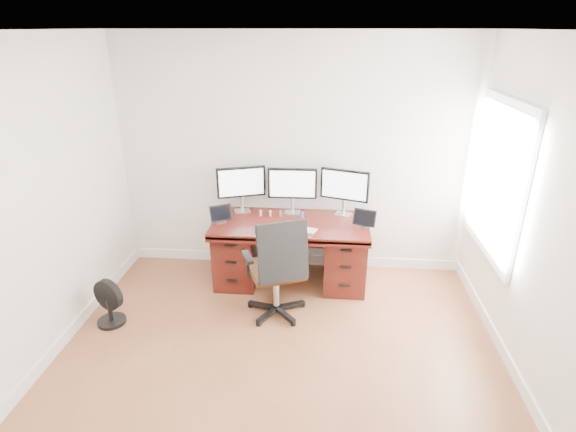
# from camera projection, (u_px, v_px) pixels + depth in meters

# --- Properties ---
(ground) EXTENTS (4.50, 4.50, 0.00)m
(ground) POSITION_uv_depth(u_px,v_px,m) (272.00, 400.00, 3.54)
(ground) COLOR brown
(ground) RESTS_ON ground
(back_wall) EXTENTS (4.00, 0.10, 2.70)m
(back_wall) POSITION_uv_depth(u_px,v_px,m) (294.00, 158.00, 5.08)
(back_wall) COLOR white
(back_wall) RESTS_ON ground
(right_wall) EXTENTS (0.10, 4.50, 2.70)m
(right_wall) POSITION_uv_depth(u_px,v_px,m) (572.00, 252.00, 2.95)
(right_wall) COLOR white
(right_wall) RESTS_ON ground
(desk) EXTENTS (1.70, 0.80, 0.75)m
(desk) POSITION_uv_depth(u_px,v_px,m) (291.00, 249.00, 5.06)
(desk) COLOR #3F100C
(desk) RESTS_ON ground
(office_chair) EXTENTS (0.76, 0.76, 1.10)m
(office_chair) POSITION_uv_depth(u_px,v_px,m) (278.00, 284.00, 4.46)
(office_chair) COLOR black
(office_chair) RESTS_ON ground
(floor_fan) EXTENTS (0.32, 0.28, 0.47)m
(floor_fan) POSITION_uv_depth(u_px,v_px,m) (109.00, 303.00, 4.38)
(floor_fan) COLOR black
(floor_fan) RESTS_ON ground
(monitor_left) EXTENTS (0.53, 0.21, 0.53)m
(monitor_left) POSITION_uv_depth(u_px,v_px,m) (241.00, 184.00, 5.06)
(monitor_left) COLOR silver
(monitor_left) RESTS_ON desk
(monitor_center) EXTENTS (0.55, 0.14, 0.53)m
(monitor_center) POSITION_uv_depth(u_px,v_px,m) (292.00, 185.00, 5.01)
(monitor_center) COLOR silver
(monitor_center) RESTS_ON desk
(monitor_right) EXTENTS (0.53, 0.20, 0.53)m
(monitor_right) POSITION_uv_depth(u_px,v_px,m) (344.00, 187.00, 4.97)
(monitor_right) COLOR silver
(monitor_right) RESTS_ON desk
(tablet_left) EXTENTS (0.24, 0.18, 0.19)m
(tablet_left) POSITION_uv_depth(u_px,v_px,m) (221.00, 214.00, 4.88)
(tablet_left) COLOR silver
(tablet_left) RESTS_ON desk
(tablet_right) EXTENTS (0.25, 0.14, 0.19)m
(tablet_right) POSITION_uv_depth(u_px,v_px,m) (365.00, 219.00, 4.76)
(tablet_right) COLOR silver
(tablet_right) RESTS_ON desk
(keyboard) EXTENTS (0.32, 0.24, 0.01)m
(keyboard) POSITION_uv_depth(u_px,v_px,m) (293.00, 230.00, 4.68)
(keyboard) COLOR white
(keyboard) RESTS_ON desk
(trackpad) EXTENTS (0.16, 0.16, 0.01)m
(trackpad) POSITION_uv_depth(u_px,v_px,m) (310.00, 230.00, 4.69)
(trackpad) COLOR silver
(trackpad) RESTS_ON desk
(drawing_tablet) EXTENTS (0.25, 0.19, 0.01)m
(drawing_tablet) POSITION_uv_depth(u_px,v_px,m) (265.00, 229.00, 4.73)
(drawing_tablet) COLOR black
(drawing_tablet) RESTS_ON desk
(phone) EXTENTS (0.13, 0.07, 0.01)m
(phone) POSITION_uv_depth(u_px,v_px,m) (291.00, 224.00, 4.84)
(phone) COLOR black
(phone) RESTS_ON desk
(figurine_pink) EXTENTS (0.03, 0.03, 0.07)m
(figurine_pink) POSITION_uv_depth(u_px,v_px,m) (261.00, 213.00, 5.05)
(figurine_pink) COLOR pink
(figurine_pink) RESTS_ON desk
(figurine_yellow) EXTENTS (0.03, 0.03, 0.07)m
(figurine_yellow) POSITION_uv_depth(u_px,v_px,m) (270.00, 213.00, 5.04)
(figurine_yellow) COLOR #DBC674
(figurine_yellow) RESTS_ON desk
(figurine_brown) EXTENTS (0.03, 0.03, 0.07)m
(figurine_brown) POSITION_uv_depth(u_px,v_px,m) (280.00, 213.00, 5.03)
(figurine_brown) COLOR brown
(figurine_brown) RESTS_ON desk
(figurine_purple) EXTENTS (0.03, 0.03, 0.07)m
(figurine_purple) POSITION_uv_depth(u_px,v_px,m) (303.00, 214.00, 5.01)
(figurine_purple) COLOR #825CE6
(figurine_purple) RESTS_ON desk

